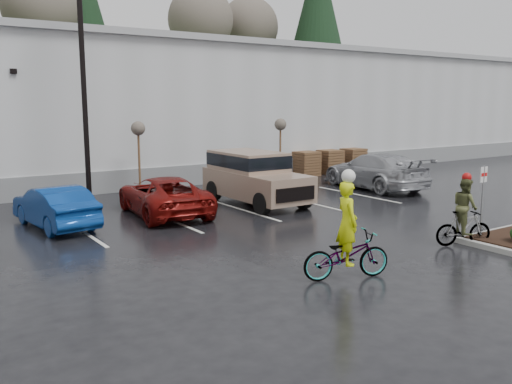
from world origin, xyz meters
TOP-DOWN VIEW (x-y plane):
  - ground at (0.00, 0.00)m, footprint 120.00×120.00m
  - warehouse at (0.00, 21.99)m, footprint 60.50×15.50m
  - wooded_ridge at (0.00, 45.00)m, footprint 80.00×25.00m
  - lamppost at (-4.00, 12.00)m, footprint 0.50×1.00m
  - sapling_mid at (-1.50, 13.00)m, footprint 0.60×0.60m
  - sapling_east at (6.00, 13.00)m, footprint 0.60×0.60m
  - pallet_stack_a at (8.50, 14.00)m, footprint 1.20×1.20m
  - pallet_stack_b at (10.20, 14.00)m, footprint 1.20×1.20m
  - pallet_stack_c at (12.00, 14.00)m, footprint 1.20×1.20m
  - fire_lane_sign at (3.80, 0.20)m, footprint 0.30×0.05m
  - car_blue at (-6.05, 8.89)m, footprint 1.93×4.25m
  - car_red at (-2.32, 8.77)m, footprint 2.83×5.22m
  - suv_tan at (1.60, 8.64)m, footprint 2.20×5.10m
  - car_far_silver at (8.37, 8.79)m, footprint 2.92×5.94m
  - cyclist_hivis at (-1.84, -0.16)m, footprint 2.21×1.33m
  - cyclist_olive at (2.91, 0.13)m, footprint 1.65×1.07m

SIDE VIEW (x-z plane):
  - ground at x=0.00m, z-range 0.00..0.00m
  - pallet_stack_a at x=8.50m, z-range 0.00..1.35m
  - pallet_stack_b at x=10.20m, z-range 0.00..1.35m
  - pallet_stack_c at x=12.00m, z-range 0.00..1.35m
  - car_blue at x=-6.05m, z-range 0.00..1.35m
  - car_red at x=-2.32m, z-range 0.00..1.39m
  - cyclist_olive at x=2.91m, z-range -0.27..1.81m
  - cyclist_hivis at x=-1.84m, z-range -0.49..2.04m
  - car_far_silver at x=8.37m, z-range 0.00..1.66m
  - suv_tan at x=1.60m, z-range 0.00..2.06m
  - fire_lane_sign at x=3.80m, z-range 0.31..2.51m
  - sapling_mid at x=-1.50m, z-range 1.13..4.33m
  - sapling_east at x=6.00m, z-range 1.13..4.33m
  - wooded_ridge at x=0.00m, z-range 0.00..6.00m
  - warehouse at x=0.00m, z-range 0.05..7.25m
  - lamppost at x=-4.00m, z-range 1.07..10.30m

